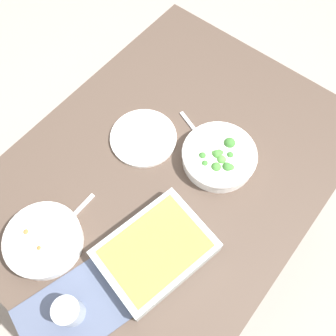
{
  "coord_description": "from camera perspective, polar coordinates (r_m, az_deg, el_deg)",
  "views": [
    {
      "loc": [
        -0.4,
        -0.33,
        1.79
      ],
      "look_at": [
        0.0,
        0.0,
        0.74
      ],
      "focal_mm": 39.31,
      "sensor_mm": 36.0,
      "label": 1
    }
  ],
  "objects": [
    {
      "name": "dining_table",
      "position": [
        1.25,
        0.0,
        -1.83
      ],
      "size": [
        1.2,
        0.9,
        0.74
      ],
      "color": "#4C3D33",
      "rests_on": "ground_plane"
    },
    {
      "name": "ground_plane",
      "position": [
        1.86,
        0.0,
        -10.14
      ],
      "size": [
        6.0,
        6.0,
        0.0
      ],
      "primitive_type": "plane",
      "color": "#9E9389"
    },
    {
      "name": "broccoli_bowl",
      "position": [
        1.17,
        7.92,
        1.81
      ],
      "size": [
        0.24,
        0.24,
        0.07
      ],
      "color": "white",
      "rests_on": "dining_table"
    },
    {
      "name": "stew_bowl",
      "position": [
        1.11,
        -18.7,
        -10.58
      ],
      "size": [
        0.22,
        0.22,
        0.06
      ],
      "color": "white",
      "rests_on": "dining_table"
    },
    {
      "name": "spoon_by_stew",
      "position": [
        1.14,
        -15.45,
        -8.1
      ],
      "size": [
        0.18,
        0.03,
        0.01
      ],
      "color": "silver",
      "rests_on": "dining_table"
    },
    {
      "name": "drink_cup",
      "position": [
        1.05,
        -15.06,
        -20.71
      ],
      "size": [
        0.07,
        0.07,
        0.08
      ],
      "color": "#B2BCC6",
      "rests_on": "dining_table"
    },
    {
      "name": "baking_dish",
      "position": [
        1.05,
        -1.96,
        -12.7
      ],
      "size": [
        0.34,
        0.28,
        0.06
      ],
      "color": "silver",
      "rests_on": "dining_table"
    },
    {
      "name": "spoon_by_broccoli",
      "position": [
        1.23,
        4.94,
        4.94
      ],
      "size": [
        0.08,
        0.17,
        0.01
      ],
      "color": "silver",
      "rests_on": "dining_table"
    },
    {
      "name": "placemat",
      "position": [
        1.08,
        -14.58,
        -20.92
      ],
      "size": [
        0.33,
        0.27,
        0.0
      ],
      "primitive_type": "cube",
      "rotation": [
        0.0,
        0.0,
        -0.29
      ],
      "color": "#4C5670",
      "rests_on": "dining_table"
    },
    {
      "name": "side_plate",
      "position": [
        1.22,
        -3.83,
        4.72
      ],
      "size": [
        0.22,
        0.22,
        0.01
      ],
      "primitive_type": "cylinder",
      "color": "white",
      "rests_on": "dining_table"
    }
  ]
}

